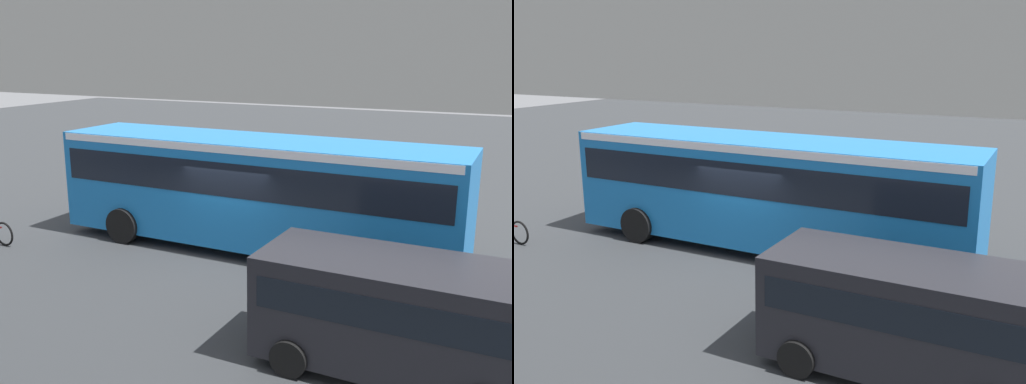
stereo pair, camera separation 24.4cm
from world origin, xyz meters
TOP-DOWN VIEW (x-y plane):
  - ground at (0.00, 0.00)m, footprint 80.00×80.00m
  - city_bus at (-0.20, -0.82)m, footprint 11.54×2.85m
  - parked_van at (-5.29, 3.88)m, footprint 4.80×2.17m
  - traffic_sign at (-4.16, -3.10)m, footprint 0.08×0.60m
  - lane_dash_leftmost at (-4.00, -2.63)m, footprint 2.00×0.20m
  - lane_dash_left at (0.00, -2.63)m, footprint 2.00×0.20m
  - lane_dash_centre at (4.00, -2.63)m, footprint 2.00×0.20m

SIDE VIEW (x-z plane):
  - ground at x=0.00m, z-range 0.00..0.00m
  - lane_dash_leftmost at x=-4.00m, z-range 0.00..0.01m
  - lane_dash_left at x=0.00m, z-range 0.00..0.01m
  - lane_dash_centre at x=4.00m, z-range 0.00..0.01m
  - parked_van at x=-5.29m, z-range 0.16..2.21m
  - city_bus at x=-0.20m, z-range 0.31..3.46m
  - traffic_sign at x=-4.16m, z-range 0.49..3.29m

